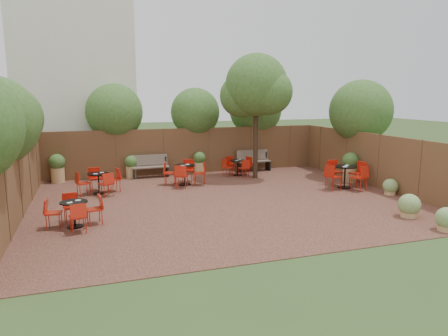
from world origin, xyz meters
name	(u,v)px	position (x,y,z in m)	size (l,w,h in m)	color
ground	(224,201)	(0.00, 0.00, 0.00)	(80.00, 80.00, 0.00)	#354F23
courtyard_paving	(224,201)	(0.00, 0.00, 0.01)	(12.00, 10.00, 0.02)	#361916
fence_back	(188,151)	(0.00, 5.00, 1.00)	(12.00, 0.08, 2.00)	#55351F
fence_left	(19,183)	(-6.00, 0.00, 1.00)	(0.08, 10.00, 2.00)	#55351F
fence_right	(378,161)	(6.00, 0.00, 1.00)	(0.08, 10.00, 2.00)	#55351F
neighbour_building	(76,82)	(-4.50, 8.00, 4.00)	(5.00, 4.00, 8.00)	silver
overhang_foliage	(159,114)	(-1.65, 2.40, 2.74)	(15.92, 10.88, 2.68)	#31581C
courtyard_tree	(256,89)	(2.41, 3.13, 3.66)	(2.69, 2.59, 5.05)	black
park_bench_left	(150,166)	(-1.73, 4.63, 0.50)	(1.53, 0.52, 0.94)	brown
park_bench_right	(253,160)	(2.94, 4.63, 0.50)	(1.54, 0.54, 0.94)	brown
bistro_tables	(210,179)	(-0.03, 1.46, 0.45)	(10.93, 6.58, 0.94)	black
planters	(196,165)	(-0.05, 3.52, 0.60)	(11.60, 4.13, 1.17)	tan
low_shrubs	(414,204)	(4.70, -3.23, 0.32)	(1.90, 4.12, 0.66)	tan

